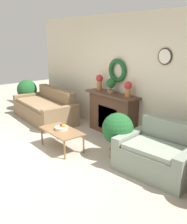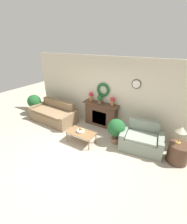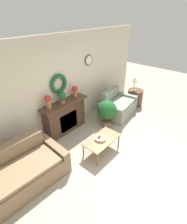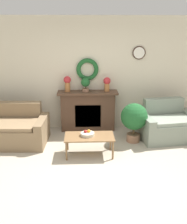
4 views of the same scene
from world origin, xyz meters
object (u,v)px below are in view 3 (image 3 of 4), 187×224
at_px(coffee_table, 102,140).
at_px(potted_plant_on_mantel, 62,96).
at_px(table_lamp, 135,80).
at_px(vase_on_mantel_right, 75,90).
at_px(fireplace, 65,117).
at_px(couch_left, 15,175).
at_px(side_table_by_loveseat, 135,97).
at_px(potted_plant_floor_by_loveseat, 107,111).
at_px(fruit_bowl, 100,138).
at_px(vase_on_mantel_left, 48,101).
at_px(loveseat_right, 117,106).

distance_m(coffee_table, potted_plant_on_mantel, 1.59).
bearing_deg(table_lamp, vase_on_mantel_right, 164.38).
relative_size(fireplace, couch_left, 0.69).
height_order(side_table_by_loveseat, potted_plant_floor_by_loveseat, potted_plant_floor_by_loveseat).
height_order(fruit_bowl, side_table_by_loveseat, side_table_by_loveseat).
height_order(couch_left, coffee_table, couch_left).
xyz_separation_m(couch_left, fruit_bowl, (1.91, -0.66, 0.14)).
xyz_separation_m(fireplace, vase_on_mantel_right, (0.46, 0.01, 0.67)).
bearing_deg(potted_plant_on_mantel, vase_on_mantel_left, 177.32).
relative_size(table_lamp, vase_on_mantel_left, 1.39).
height_order(potted_plant_on_mantel, potted_plant_floor_by_loveseat, potted_plant_on_mantel).
bearing_deg(potted_plant_on_mantel, table_lamp, -12.53).
xyz_separation_m(side_table_by_loveseat, vase_on_mantel_right, (-2.40, 0.71, 0.87)).
distance_m(loveseat_right, fruit_bowl, 1.99).
bearing_deg(vase_on_mantel_left, potted_plant_on_mantel, -2.68).
bearing_deg(table_lamp, couch_left, -179.45).
relative_size(fireplace, potted_plant_floor_by_loveseat, 1.64).
xyz_separation_m(fireplace, coffee_table, (0.00, -1.38, -0.13)).
bearing_deg(loveseat_right, potted_plant_on_mantel, 154.30).
bearing_deg(side_table_by_loveseat, fireplace, 166.21).
distance_m(coffee_table, fruit_bowl, 0.09).
xyz_separation_m(side_table_by_loveseat, table_lamp, (-0.07, 0.06, 0.70)).
bearing_deg(fruit_bowl, loveseat_right, 21.89).
height_order(fruit_bowl, potted_plant_on_mantel, potted_plant_on_mantel).
xyz_separation_m(fruit_bowl, vase_on_mantel_left, (-0.44, 1.36, 0.75)).
relative_size(coffee_table, vase_on_mantel_right, 2.89).
bearing_deg(couch_left, fruit_bowl, -16.54).
xyz_separation_m(table_lamp, potted_plant_on_mantel, (-2.84, 0.63, 0.17)).
distance_m(loveseat_right, vase_on_mantel_right, 1.71).
height_order(coffee_table, potted_plant_floor_by_loveseat, potted_plant_floor_by_loveseat).
height_order(couch_left, vase_on_mantel_right, vase_on_mantel_right).
bearing_deg(fireplace, vase_on_mantel_left, 179.32).
distance_m(fireplace, fruit_bowl, 1.35).
bearing_deg(potted_plant_on_mantel, coffee_table, -87.83).
height_order(fireplace, fruit_bowl, fireplace).
xyz_separation_m(side_table_by_loveseat, potted_plant_on_mantel, (-2.92, 0.69, 0.88)).
bearing_deg(vase_on_mantel_left, table_lamp, -11.27).
relative_size(side_table_by_loveseat, potted_plant_on_mantel, 1.76).
bearing_deg(vase_on_mantel_right, vase_on_mantel_left, 180.00).
relative_size(fireplace, table_lamp, 2.81).
height_order(fireplace, couch_left, fireplace).
bearing_deg(coffee_table, fruit_bowl, 144.49).
relative_size(side_table_by_loveseat, potted_plant_floor_by_loveseat, 0.67).
bearing_deg(vase_on_mantel_right, potted_plant_floor_by_loveseat, -55.78).
relative_size(couch_left, vase_on_mantel_left, 5.67).
bearing_deg(vase_on_mantel_left, potted_plant_floor_by_loveseat, -27.98).
height_order(vase_on_mantel_left, potted_plant_floor_by_loveseat, vase_on_mantel_left).
bearing_deg(potted_plant_floor_by_loveseat, side_table_by_loveseat, 2.24).
xyz_separation_m(fireplace, couch_left, (-1.94, -0.69, -0.19)).
distance_m(table_lamp, vase_on_mantel_left, 3.34).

